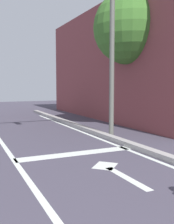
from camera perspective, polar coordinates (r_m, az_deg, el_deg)
lane_line_center at (r=5.46m, az=-12.89°, el=-13.04°), size 0.12×20.00×0.01m
lane_line_curbside at (r=6.70m, az=13.21°, el=-9.52°), size 0.12×20.00×0.01m
stop_bar at (r=6.99m, az=-2.20°, el=-8.73°), size 3.12×0.40×0.01m
lane_arrow_stem at (r=5.29m, az=8.40°, el=-13.57°), size 0.16×1.40×0.01m
lane_arrow_head at (r=5.98m, az=3.84°, el=-11.23°), size 0.71×0.71×0.01m
curb_strip at (r=6.84m, az=14.89°, el=-8.67°), size 0.24×24.00×0.14m
traffic_signal_mast at (r=8.83m, az=1.06°, el=18.66°), size 3.69×0.34×5.58m
roadside_tree at (r=11.57m, az=9.02°, el=17.08°), size 2.98×2.98×5.54m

